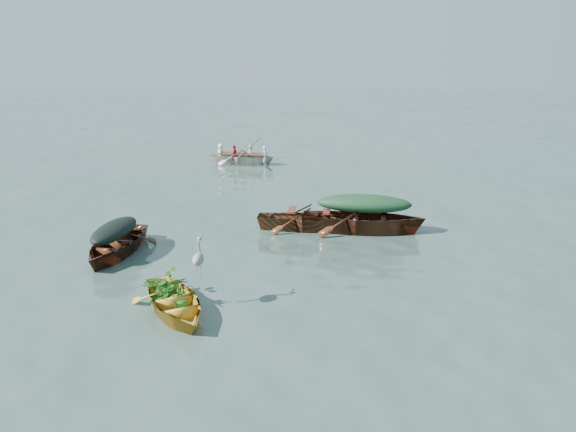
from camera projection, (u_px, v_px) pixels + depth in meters
The scene contains 13 objects.
ground at pixel (263, 247), 15.03m from camera, with size 140.00×140.00×0.00m, color #394F48.
yellow_dinghy at pixel (175, 313), 11.19m from camera, with size 1.36×3.14×0.84m, color gold.
dark_covered_boat at pixel (116, 255), 14.43m from camera, with size 1.43×3.86×0.98m, color #441C0F.
green_tarp_boat at pixel (363, 232), 16.26m from camera, with size 1.53×4.91×1.18m, color #572114.
open_wooden_boat at pixel (309, 230), 16.48m from camera, with size 1.31×4.21×0.97m, color brown.
rowed_boat at pixel (243, 164), 26.14m from camera, with size 1.24×4.14×0.98m, color silver.
dark_tarp_cover at pixel (114, 229), 14.24m from camera, with size 0.79×2.12×0.40m, color black.
green_tarp_cover at pixel (364, 204), 16.02m from camera, with size 0.84×2.70×0.52m, color #16381E.
thwart_benches at pixel (309, 213), 16.33m from camera, with size 0.79×2.11×0.04m, color #501D12, non-canonical shape.
heron at pixel (199, 266), 11.23m from camera, with size 0.28×0.40×0.92m, color #919399, non-canonical shape.
dinghy_weeds at pixel (167, 270), 11.48m from camera, with size 0.70×0.90×0.60m, color #2D6C1C.
rowers at pixel (243, 146), 25.89m from camera, with size 1.12×2.90×0.76m, color silver.
oars at pixel (243, 153), 25.99m from camera, with size 2.60×0.60×0.06m, color #925537, non-canonical shape.
Camera 1 is at (2.05, -14.07, 4.98)m, focal length 35.00 mm.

